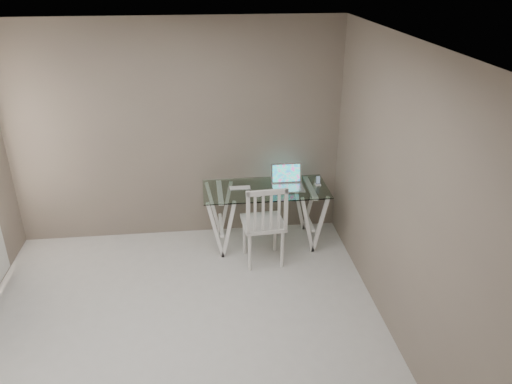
% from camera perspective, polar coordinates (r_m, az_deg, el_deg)
% --- Properties ---
extents(room, '(4.50, 4.52, 2.71)m').
position_cam_1_polar(room, '(3.91, -11.19, 1.29)').
color(room, beige).
rests_on(room, ground).
extents(desk, '(1.50, 0.70, 0.75)m').
position_cam_1_polar(desk, '(6.16, 1.07, -2.67)').
color(desk, silver).
rests_on(desk, ground).
extents(chair, '(0.50, 0.50, 1.02)m').
position_cam_1_polar(chair, '(5.65, 0.98, -3.39)').
color(chair, silver).
rests_on(chair, ground).
extents(laptop, '(0.37, 0.31, 0.26)m').
position_cam_1_polar(laptop, '(6.05, 3.60, 1.19)').
color(laptop, silver).
rests_on(laptop, desk).
extents(keyboard, '(0.27, 0.11, 0.01)m').
position_cam_1_polar(keyboard, '(6.02, -1.86, 0.47)').
color(keyboard, silver).
rests_on(keyboard, desk).
extents(mouse, '(0.10, 0.06, 0.03)m').
position_cam_1_polar(mouse, '(5.79, 0.16, -0.42)').
color(mouse, white).
rests_on(mouse, desk).
extents(phone_dock, '(0.07, 0.07, 0.12)m').
position_cam_1_polar(phone_dock, '(6.13, 7.10, 1.08)').
color(phone_dock, white).
rests_on(phone_dock, desk).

